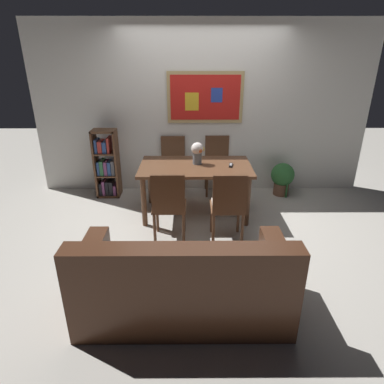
{
  "coord_description": "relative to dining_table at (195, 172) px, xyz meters",
  "views": [
    {
      "loc": [
        -0.18,
        -3.88,
        2.16
      ],
      "look_at": [
        -0.16,
        -0.37,
        0.65
      ],
      "focal_mm": 30.91,
      "sensor_mm": 36.0,
      "label": 1
    }
  ],
  "objects": [
    {
      "name": "dining_chair_far_left",
      "position": [
        -0.35,
        0.78,
        -0.09
      ],
      "size": [
        0.4,
        0.41,
        0.91
      ],
      "color": "brown",
      "rests_on": "ground_plane"
    },
    {
      "name": "bookshelf",
      "position": [
        -1.38,
        0.65,
        -0.14
      ],
      "size": [
        0.36,
        0.28,
        1.06
      ],
      "color": "brown",
      "rests_on": "ground_plane"
    },
    {
      "name": "dining_chair_near_right",
      "position": [
        0.37,
        -0.79,
        -0.09
      ],
      "size": [
        0.4,
        0.41,
        0.91
      ],
      "color": "brown",
      "rests_on": "ground_plane"
    },
    {
      "name": "dining_chair_near_left",
      "position": [
        -0.32,
        -0.78,
        -0.09
      ],
      "size": [
        0.4,
        0.41,
        0.91
      ],
      "color": "brown",
      "rests_on": "ground_plane"
    },
    {
      "name": "tv_remote",
      "position": [
        0.48,
        -0.02,
        0.1
      ],
      "size": [
        0.07,
        0.16,
        0.02
      ],
      "color": "black",
      "rests_on": "dining_table"
    },
    {
      "name": "dining_table",
      "position": [
        0.0,
        0.0,
        0.0
      ],
      "size": [
        1.51,
        0.88,
        0.72
      ],
      "color": "brown",
      "rests_on": "ground_plane"
    },
    {
      "name": "potted_ivy",
      "position": [
        1.4,
        0.66,
        -0.34
      ],
      "size": [
        0.37,
        0.37,
        0.53
      ],
      "color": "brown",
      "rests_on": "ground_plane"
    },
    {
      "name": "leather_couch",
      "position": [
        -0.13,
        -1.97,
        -0.32
      ],
      "size": [
        1.8,
        0.84,
        0.84
      ],
      "color": "#472819",
      "rests_on": "ground_plane"
    },
    {
      "name": "ground_plane",
      "position": [
        0.11,
        -0.39,
        -0.63
      ],
      "size": [
        12.0,
        12.0,
        0.0
      ],
      "primitive_type": "plane",
      "color": "#B7B2A8"
    },
    {
      "name": "wall_back_with_painting",
      "position": [
        0.11,
        0.97,
        0.68
      ],
      "size": [
        5.2,
        0.14,
        2.6
      ],
      "color": "silver",
      "rests_on": "ground_plane"
    },
    {
      "name": "flower_vase",
      "position": [
        0.03,
        0.07,
        0.26
      ],
      "size": [
        0.18,
        0.17,
        0.3
      ],
      "color": "slate",
      "rests_on": "dining_table"
    },
    {
      "name": "dining_chair_far_right",
      "position": [
        0.36,
        0.81,
        -0.09
      ],
      "size": [
        0.4,
        0.41,
        0.91
      ],
      "color": "brown",
      "rests_on": "ground_plane"
    }
  ]
}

